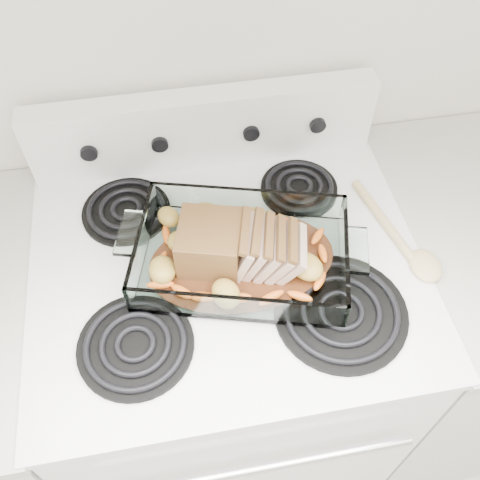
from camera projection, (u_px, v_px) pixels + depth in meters
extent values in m
cube|color=white|center=(230.00, 360.00, 1.45)|extent=(0.76, 0.65, 0.92)
cylinder|color=silver|center=(258.00, 468.00, 1.02)|extent=(0.61, 0.02, 0.02)
cube|color=white|center=(226.00, 262.00, 1.08)|extent=(0.78, 0.67, 0.02)
cube|color=white|center=(204.00, 128.00, 1.18)|extent=(0.76, 0.06, 0.18)
cylinder|color=black|center=(136.00, 346.00, 0.95)|extent=(0.21, 0.21, 0.01)
cylinder|color=black|center=(341.00, 313.00, 0.99)|extent=(0.25, 0.25, 0.01)
cylinder|color=black|center=(127.00, 211.00, 1.14)|extent=(0.19, 0.19, 0.01)
cylinder|color=black|center=(299.00, 188.00, 1.19)|extent=(0.17, 0.17, 0.01)
cylinder|color=black|center=(89.00, 152.00, 1.13)|extent=(0.04, 0.02, 0.04)
cylinder|color=black|center=(160.00, 143.00, 1.15)|extent=(0.04, 0.02, 0.04)
cylinder|color=black|center=(251.00, 132.00, 1.17)|extent=(0.04, 0.02, 0.04)
cylinder|color=black|center=(317.00, 124.00, 1.18)|extent=(0.04, 0.02, 0.04)
cube|color=silver|center=(458.00, 323.00, 1.53)|extent=(0.55, 0.65, 0.90)
cube|color=white|center=(242.00, 261.00, 1.05)|extent=(0.40, 0.26, 0.01)
cube|color=white|center=(255.00, 307.00, 0.95)|extent=(0.40, 0.01, 0.07)
cube|color=white|center=(231.00, 201.00, 1.10)|extent=(0.40, 0.01, 0.07)
cube|color=white|center=(140.00, 265.00, 1.00)|extent=(0.01, 0.26, 0.07)
cube|color=white|center=(340.00, 236.00, 1.04)|extent=(0.01, 0.26, 0.07)
cylinder|color=#411F0E|center=(242.00, 260.00, 1.05)|extent=(0.23, 0.23, 0.00)
cube|color=brown|center=(210.00, 251.00, 1.01)|extent=(0.12, 0.12, 0.09)
cube|color=#CAA78F|center=(245.00, 246.00, 1.02)|extent=(0.04, 0.11, 0.09)
cube|color=#CAA78F|center=(256.00, 245.00, 1.02)|extent=(0.05, 0.11, 0.09)
cube|color=#CAA78F|center=(268.00, 244.00, 1.02)|extent=(0.05, 0.11, 0.08)
cube|color=#CAA78F|center=(279.00, 243.00, 1.03)|extent=(0.05, 0.10, 0.08)
cube|color=#CAA78F|center=(290.00, 242.00, 1.03)|extent=(0.06, 0.10, 0.07)
ellipsoid|color=orange|center=(182.00, 296.00, 0.99)|extent=(0.05, 0.02, 0.02)
ellipsoid|color=orange|center=(299.00, 279.00, 1.02)|extent=(0.05, 0.02, 0.02)
ellipsoid|color=orange|center=(306.00, 241.00, 1.07)|extent=(0.05, 0.02, 0.02)
ellipsoid|color=orange|center=(172.00, 253.00, 1.05)|extent=(0.05, 0.02, 0.02)
ellipsoid|color=gold|center=(170.00, 237.00, 1.06)|extent=(0.05, 0.05, 0.04)
ellipsoid|color=gold|center=(244.00, 223.00, 1.08)|extent=(0.05, 0.05, 0.04)
ellipsoid|color=gold|center=(297.00, 254.00, 1.04)|extent=(0.05, 0.05, 0.04)
cylinder|color=beige|center=(383.00, 219.00, 1.12)|extent=(0.07, 0.23, 0.02)
ellipsoid|color=beige|center=(425.00, 265.00, 1.05)|extent=(0.06, 0.08, 0.02)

